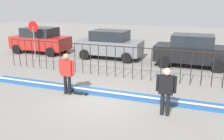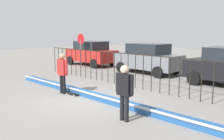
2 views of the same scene
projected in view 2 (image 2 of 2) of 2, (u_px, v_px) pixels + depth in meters
ground_plane at (85, 100)px, 9.86m from camera, size 60.00×60.00×0.00m
bowl_coping_ledge at (93, 95)px, 10.12m from camera, size 11.00×0.40×0.27m
perimeter_fence at (135, 67)px, 11.80m from camera, size 14.04×0.04×1.62m
skateboarder at (62, 70)px, 10.76m from camera, size 0.71×0.26×1.75m
skateboard at (72, 93)px, 10.69m from camera, size 0.80×0.20×0.07m
camera_operator at (124, 88)px, 7.42m from camera, size 0.68×0.26×1.69m
parked_car_red at (91, 53)px, 19.87m from camera, size 4.30×2.12×1.90m
parked_car_gray at (148, 58)px, 16.07m from camera, size 4.30×2.12×1.90m
stop_sign at (81, 46)px, 18.39m from camera, size 0.76×0.07×2.50m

